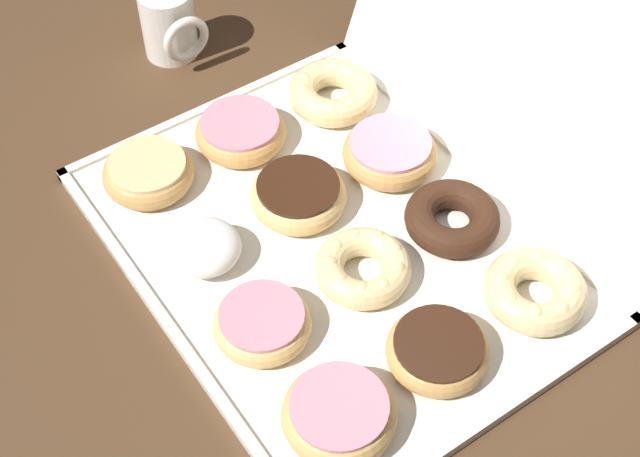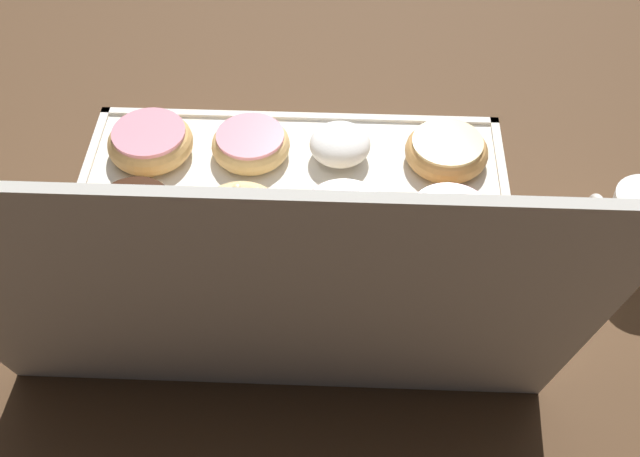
# 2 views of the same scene
# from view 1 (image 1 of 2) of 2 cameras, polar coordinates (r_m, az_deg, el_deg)

# --- Properties ---
(ground_plane) EXTENTS (3.00, 3.00, 0.00)m
(ground_plane) POSITION_cam_1_polar(r_m,az_deg,el_deg) (1.11, 0.68, -1.18)
(ground_plane) COLOR #4C331E
(donut_box) EXTENTS (0.58, 0.44, 0.01)m
(donut_box) POSITION_cam_1_polar(r_m,az_deg,el_deg) (1.10, 0.69, -1.01)
(donut_box) COLOR silver
(donut_box) RESTS_ON ground
(box_lid_open) EXTENTS (0.58, 0.15, 0.44)m
(box_lid_open) POSITION_cam_1_polar(r_m,az_deg,el_deg) (1.10, 13.90, 13.00)
(box_lid_open) COLOR silver
(box_lid_open) RESTS_ON ground
(glazed_ring_donut_0) EXTENTS (0.11, 0.11, 0.04)m
(glazed_ring_donut_0) POSITION_cam_1_polar(r_m,az_deg,el_deg) (1.17, -10.54, 3.42)
(glazed_ring_donut_0) COLOR tan
(glazed_ring_donut_0) RESTS_ON donut_box
(powdered_filled_donut_1) EXTENTS (0.08, 0.08, 0.05)m
(powdered_filled_donut_1) POSITION_cam_1_polar(r_m,az_deg,el_deg) (1.07, -7.09, -1.15)
(powdered_filled_donut_1) COLOR white
(powdered_filled_donut_1) RESTS_ON donut_box
(pink_frosted_donut_2) EXTENTS (0.11, 0.11, 0.04)m
(pink_frosted_donut_2) POSITION_cam_1_polar(r_m,az_deg,el_deg) (1.01, -3.59, -5.83)
(pink_frosted_donut_2) COLOR #E5B770
(pink_frosted_donut_2) RESTS_ON donut_box
(pink_frosted_donut_3) EXTENTS (0.12, 0.12, 0.04)m
(pink_frosted_donut_3) POSITION_cam_1_polar(r_m,az_deg,el_deg) (0.95, 1.18, -11.36)
(pink_frosted_donut_3) COLOR tan
(pink_frosted_donut_3) RESTS_ON donut_box
(pink_frosted_donut_4) EXTENTS (0.12, 0.12, 0.04)m
(pink_frosted_donut_4) POSITION_cam_1_polar(r_m,az_deg,el_deg) (1.20, -4.73, 6.07)
(pink_frosted_donut_4) COLOR tan
(pink_frosted_donut_4) RESTS_ON donut_box
(chocolate_frosted_donut_5) EXTENTS (0.12, 0.12, 0.04)m
(chocolate_frosted_donut_5) POSITION_cam_1_polar(r_m,az_deg,el_deg) (1.12, -1.17, 2.18)
(chocolate_frosted_donut_5) COLOR #E5B770
(chocolate_frosted_donut_5) RESTS_ON donut_box
(cruller_donut_6) EXTENTS (0.11, 0.11, 0.04)m
(cruller_donut_6) POSITION_cam_1_polar(r_m,az_deg,el_deg) (1.05, 2.73, -2.37)
(cruller_donut_6) COLOR #EACC8C
(cruller_donut_6) RESTS_ON donut_box
(chocolate_frosted_donut_7) EXTENTS (0.11, 0.11, 0.04)m
(chocolate_frosted_donut_7) POSITION_cam_1_polar(r_m,az_deg,el_deg) (1.00, 7.37, -7.38)
(chocolate_frosted_donut_7) COLOR tan
(chocolate_frosted_donut_7) RESTS_ON donut_box
(cruller_donut_8) EXTENTS (0.12, 0.12, 0.04)m
(cruller_donut_8) POSITION_cam_1_polar(r_m,az_deg,el_deg) (1.25, 0.80, 8.43)
(cruller_donut_8) COLOR #EACC8C
(cruller_donut_8) RESTS_ON donut_box
(pink_frosted_donut_9) EXTENTS (0.12, 0.12, 0.04)m
(pink_frosted_donut_9) POSITION_cam_1_polar(r_m,az_deg,el_deg) (1.17, 4.33, 4.72)
(pink_frosted_donut_9) COLOR tan
(pink_frosted_donut_9) RESTS_ON donut_box
(chocolate_cake_ring_donut_10) EXTENTS (0.11, 0.11, 0.04)m
(chocolate_cake_ring_donut_10) POSITION_cam_1_polar(r_m,az_deg,el_deg) (1.11, 8.14, 0.63)
(chocolate_cake_ring_donut_10) COLOR #381E11
(chocolate_cake_ring_donut_10) RESTS_ON donut_box
(cruller_donut_11) EXTENTS (0.12, 0.12, 0.04)m
(cruller_donut_11) POSITION_cam_1_polar(r_m,az_deg,el_deg) (1.06, 13.12, -3.74)
(cruller_donut_11) COLOR #EACC8C
(cruller_donut_11) RESTS_ON donut_box
(coffee_mug) EXTENTS (0.10, 0.08, 0.10)m
(coffee_mug) POSITION_cam_1_polar(r_m,az_deg,el_deg) (1.34, -9.25, 12.41)
(coffee_mug) COLOR white
(coffee_mug) RESTS_ON ground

